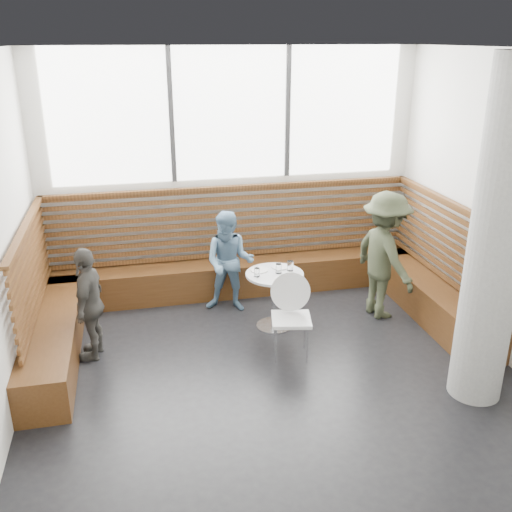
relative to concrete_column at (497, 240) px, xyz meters
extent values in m
cube|color=silver|center=(-1.85, 0.60, 0.00)|extent=(5.00, 5.00, 3.20)
cube|color=black|center=(-1.85, 0.60, -1.60)|extent=(5.00, 5.00, 0.01)
cube|color=white|center=(-1.85, 0.60, 1.60)|extent=(5.00, 5.00, 0.01)
cube|color=white|center=(-1.85, 3.08, 0.77)|extent=(4.50, 0.02, 1.65)
cube|color=#3F3F42|center=(-2.60, 3.06, 0.77)|extent=(0.06, 0.04, 1.65)
cube|color=#3F3F42|center=(-1.10, 3.06, 0.77)|extent=(0.06, 0.04, 1.65)
cube|color=#432710|center=(-1.85, 2.85, -1.38)|extent=(5.00, 0.50, 0.45)
cube|color=#432710|center=(-4.10, 1.85, -1.38)|extent=(0.50, 2.50, 0.45)
cube|color=#432710|center=(0.40, 1.85, -1.38)|extent=(0.50, 2.50, 0.45)
cube|color=#492A12|center=(-1.85, 3.02, -0.65)|extent=(4.88, 0.08, 0.98)
cube|color=#492A12|center=(-4.27, 1.85, -0.65)|extent=(0.08, 2.38, 0.98)
cube|color=#492A12|center=(0.57, 1.85, -0.65)|extent=(0.08, 2.38, 0.98)
cylinder|color=gray|center=(0.00, 0.00, 0.00)|extent=(0.50, 0.50, 3.20)
cylinder|color=silver|center=(-1.59, 1.75, -1.59)|extent=(0.43, 0.43, 0.02)
cylinder|color=silver|center=(-1.59, 1.75, -1.25)|extent=(0.06, 0.06, 0.67)
cylinder|color=#B7B7BA|center=(-1.59, 1.75, -0.91)|extent=(0.68, 0.68, 0.03)
cube|color=white|center=(-1.58, 1.06, -1.15)|extent=(0.42, 0.40, 0.04)
cylinder|color=white|center=(-1.58, 1.24, -0.91)|extent=(0.44, 0.10, 0.43)
cylinder|color=silver|center=(-1.75, 0.91, -1.39)|extent=(0.02, 0.02, 0.43)
cylinder|color=silver|center=(-1.41, 0.91, -1.39)|extent=(0.02, 0.02, 0.43)
cylinder|color=silver|center=(-1.75, 1.21, -1.39)|extent=(0.02, 0.02, 0.43)
cylinder|color=silver|center=(-1.41, 1.21, -1.39)|extent=(0.02, 0.02, 0.43)
imported|color=#383F2A|center=(-0.20, 1.79, -0.80)|extent=(0.78, 1.12, 1.59)
imported|color=#5C809F|center=(-2.03, 2.34, -0.95)|extent=(0.76, 0.68, 1.30)
imported|color=#484641|center=(-3.69, 1.55, -0.97)|extent=(0.46, 0.79, 1.26)
cylinder|color=white|center=(-1.75, 1.87, -0.89)|extent=(0.21, 0.21, 0.01)
cylinder|color=white|center=(-1.48, 1.92, -0.89)|extent=(0.20, 0.20, 0.01)
cylinder|color=white|center=(-1.82, 1.71, -0.84)|extent=(0.07, 0.07, 0.10)
cylinder|color=white|center=(-1.55, 1.75, -0.84)|extent=(0.07, 0.07, 0.11)
cylinder|color=white|center=(-1.39, 1.80, -0.84)|extent=(0.08, 0.08, 0.12)
cube|color=#A5C64C|center=(-1.54, 1.53, -0.89)|extent=(0.21, 0.17, 0.00)
camera|label=1|loc=(-3.15, -4.21, 1.70)|focal=40.00mm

